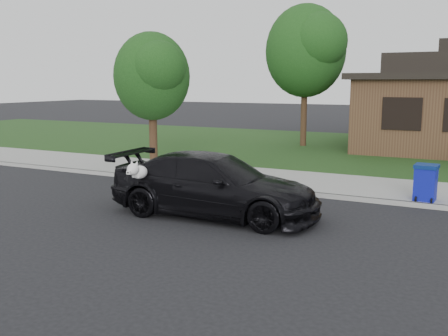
% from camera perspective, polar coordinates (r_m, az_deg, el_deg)
% --- Properties ---
extents(ground, '(120.00, 120.00, 0.00)m').
position_cam_1_polar(ground, '(9.97, 11.57, -8.04)').
color(ground, black).
rests_on(ground, ground).
extents(sidewalk, '(60.00, 3.00, 0.12)m').
position_cam_1_polar(sidewalk, '(14.71, 16.53, -2.24)').
color(sidewalk, gray).
rests_on(sidewalk, ground).
extents(curb, '(60.00, 0.12, 0.12)m').
position_cam_1_polar(curb, '(13.26, 15.43, -3.47)').
color(curb, gray).
rests_on(curb, ground).
extents(lawn, '(60.00, 13.00, 0.13)m').
position_cam_1_polar(lawn, '(22.54, 20.00, 1.64)').
color(lawn, '#193814').
rests_on(lawn, ground).
extents(sedan, '(4.92, 2.36, 1.42)m').
position_cam_1_polar(sedan, '(11.37, -1.17, -1.94)').
color(sedan, black).
rests_on(sedan, ground).
extents(recycling_bin, '(0.58, 0.60, 0.90)m').
position_cam_1_polar(recycling_bin, '(13.32, 22.05, -1.51)').
color(recycling_bin, '#0E159A').
rests_on(recycling_bin, sidewalk).
extents(tree_0, '(3.78, 3.60, 6.34)m').
position_cam_1_polar(tree_0, '(23.12, 9.61, 13.25)').
color(tree_0, '#332114').
rests_on(tree_0, ground).
extents(tree_2, '(2.73, 2.60, 4.59)m').
position_cam_1_polar(tree_2, '(17.31, -8.09, 10.50)').
color(tree_2, '#332114').
rests_on(tree_2, ground).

